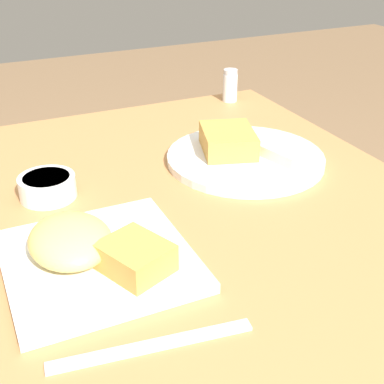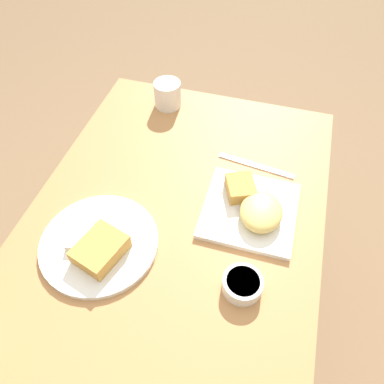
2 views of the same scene
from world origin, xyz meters
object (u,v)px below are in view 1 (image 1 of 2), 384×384
sauce_ramekin (47,186)px  salt_shaker (230,87)px  plate_square_near (92,252)px  butter_knife (152,346)px  plate_oval_far (244,153)px

sauce_ramekin → salt_shaker: 0.56m
plate_square_near → salt_shaker: (-0.50, 0.47, 0.01)m
plate_square_near → salt_shaker: 0.69m
plate_square_near → sauce_ramekin: 0.21m
salt_shaker → butter_knife: salt_shaker is taller
plate_oval_far → butter_knife: 0.48m
plate_oval_far → sauce_ramekin: (-0.01, -0.35, 0.00)m
plate_square_near → sauce_ramekin: size_ratio=2.61×
plate_oval_far → sauce_ramekin: 0.35m
plate_oval_far → salt_shaker: size_ratio=3.76×
plate_square_near → butter_knife: (0.16, 0.02, -0.02)m
butter_knife → plate_square_near: bearing=103.5°
butter_knife → salt_shaker: bearing=63.5°
sauce_ramekin → salt_shaker: (-0.29, 0.48, 0.01)m
plate_oval_far → salt_shaker: salt_shaker is taller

